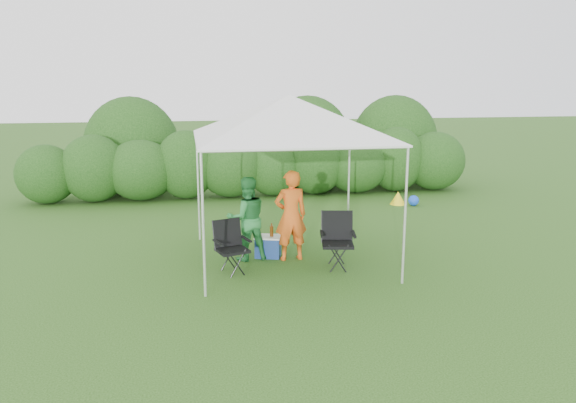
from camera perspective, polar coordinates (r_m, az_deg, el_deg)
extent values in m
plane|color=#335F1E|center=(9.40, 0.64, -6.77)|extent=(70.00, 70.00, 0.00)
ellipsoid|color=#244F18|center=(15.32, -23.36, 2.56)|extent=(1.50, 1.28, 1.50)
cylinder|color=#382616|center=(15.42, -23.17, 0.36)|extent=(0.12, 0.12, 0.30)
ellipsoid|color=#244F18|center=(15.08, -19.13, 3.18)|extent=(1.65, 1.40, 1.73)
cylinder|color=#382616|center=(15.20, -18.94, 0.53)|extent=(0.12, 0.12, 0.30)
ellipsoid|color=#244F18|center=(14.95, -14.74, 3.09)|extent=(1.80, 1.53, 1.57)
cylinder|color=#382616|center=(15.06, -14.60, 0.70)|extent=(0.12, 0.12, 0.30)
ellipsoid|color=#244F18|center=(14.89, -10.32, 3.70)|extent=(1.58, 1.34, 1.80)
cylinder|color=#382616|center=(15.01, -10.22, 0.87)|extent=(0.12, 0.12, 0.30)
ellipsoid|color=#244F18|center=(14.94, -5.88, 3.57)|extent=(1.73, 1.47, 1.65)
cylinder|color=#382616|center=(15.05, -5.82, 1.03)|extent=(0.12, 0.12, 0.30)
ellipsoid|color=#244F18|center=(15.08, -1.49, 3.42)|extent=(1.50, 1.28, 1.50)
cylinder|color=#382616|center=(15.18, -1.48, 1.18)|extent=(0.12, 0.12, 0.30)
ellipsoid|color=#244F18|center=(15.28, 2.80, 3.95)|extent=(1.65, 1.40, 1.73)
cylinder|color=#382616|center=(15.40, 2.77, 1.33)|extent=(0.12, 0.12, 0.30)
ellipsoid|color=#244F18|center=(15.59, 6.94, 3.77)|extent=(1.80, 1.53, 1.57)
cylinder|color=#382616|center=(15.69, 6.88, 1.46)|extent=(0.12, 0.12, 0.30)
ellipsoid|color=#244F18|center=(15.95, 10.92, 4.23)|extent=(1.57, 1.34, 1.80)
cylinder|color=#382616|center=(16.07, 10.82, 1.58)|extent=(0.12, 0.12, 0.30)
ellipsoid|color=#244F18|center=(16.40, 14.69, 4.01)|extent=(1.72, 1.47, 1.65)
cylinder|color=#382616|center=(16.51, 14.56, 1.69)|extent=(0.12, 0.12, 0.30)
cylinder|color=silver|center=(7.99, -8.61, -2.50)|extent=(0.04, 0.04, 2.10)
cylinder|color=silver|center=(8.60, 11.80, -1.57)|extent=(0.04, 0.04, 2.10)
cylinder|color=silver|center=(10.92, -9.10, 1.47)|extent=(0.04, 0.04, 2.10)
cylinder|color=silver|center=(11.37, 6.19, 1.98)|extent=(0.04, 0.04, 2.10)
cube|color=white|center=(9.43, 0.09, 6.47)|extent=(3.10, 3.10, 0.03)
pyramid|color=white|center=(9.40, 0.09, 8.69)|extent=(3.10, 3.10, 0.70)
cube|color=black|center=(9.32, 5.06, -4.35)|extent=(0.59, 0.56, 0.05)
cube|color=black|center=(9.45, 5.00, -2.39)|extent=(0.52, 0.23, 0.48)
cube|color=black|center=(9.25, 3.45, -3.31)|extent=(0.13, 0.43, 0.03)
cube|color=black|center=(9.29, 6.70, -3.31)|extent=(0.13, 0.43, 0.03)
cylinder|color=black|center=(9.16, 3.79, -5.96)|extent=(0.02, 0.02, 0.41)
cylinder|color=black|center=(9.20, 6.48, -5.95)|extent=(0.02, 0.02, 0.41)
cylinder|color=black|center=(9.57, 3.66, -5.16)|extent=(0.02, 0.02, 0.41)
cylinder|color=black|center=(9.60, 6.23, -5.15)|extent=(0.02, 0.02, 0.41)
cube|color=black|center=(9.11, -5.67, -4.97)|extent=(0.58, 0.55, 0.04)
cube|color=black|center=(9.22, -6.18, -3.15)|extent=(0.48, 0.27, 0.45)
cube|color=black|center=(8.98, -7.12, -4.18)|extent=(0.17, 0.39, 0.03)
cube|color=black|center=(9.16, -4.29, -3.80)|extent=(0.17, 0.39, 0.03)
cylinder|color=black|center=(8.92, -6.33, -6.63)|extent=(0.02, 0.02, 0.38)
cylinder|color=black|center=(9.07, -4.00, -6.27)|extent=(0.02, 0.02, 0.38)
cylinder|color=black|center=(9.27, -7.25, -5.92)|extent=(0.02, 0.02, 0.38)
cylinder|color=black|center=(9.41, -5.00, -5.58)|extent=(0.02, 0.02, 0.38)
imported|color=orange|center=(9.63, 0.28, -1.42)|extent=(0.61, 0.44, 1.57)
imported|color=#2C8840|center=(9.68, -4.20, -1.73)|extent=(0.78, 0.65, 1.46)
cube|color=navy|center=(9.94, -2.05, -4.66)|extent=(0.50, 0.42, 0.35)
cube|color=silver|center=(9.88, -2.06, -3.60)|extent=(0.53, 0.44, 0.03)
cylinder|color=#592D0C|center=(9.82, -1.68, -2.89)|extent=(0.06, 0.06, 0.24)
cone|color=yellow|center=(14.35, 11.10, 0.36)|extent=(0.39, 0.39, 0.33)
sphere|color=blue|center=(14.28, 12.64, 0.10)|extent=(0.26, 0.26, 0.26)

